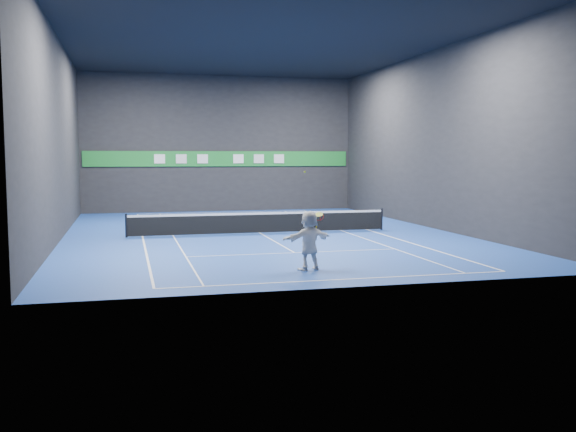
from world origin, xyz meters
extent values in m
plane|color=#1B3F99|center=(0.00, 0.00, 0.00)|extent=(26.00, 26.00, 0.00)
plane|color=black|center=(0.00, 0.00, 9.00)|extent=(26.00, 26.00, 0.00)
cube|color=black|center=(0.00, 13.00, 4.50)|extent=(18.00, 0.10, 9.00)
cube|color=black|center=(0.00, -13.00, 4.50)|extent=(18.00, 0.10, 9.00)
cube|color=black|center=(-9.00, 0.00, 4.50)|extent=(0.10, 26.00, 9.00)
cube|color=black|center=(9.00, 0.00, 4.50)|extent=(0.10, 26.00, 9.00)
cube|color=white|center=(0.00, -11.89, 0.00)|extent=(10.98, 0.08, 0.01)
cube|color=white|center=(0.00, 11.89, 0.00)|extent=(10.98, 0.08, 0.01)
cube|color=white|center=(-5.49, 0.00, 0.00)|extent=(0.08, 23.78, 0.01)
cube|color=white|center=(5.49, 0.00, 0.00)|extent=(0.08, 23.78, 0.01)
cube|color=white|center=(-4.11, 0.00, 0.00)|extent=(0.06, 23.78, 0.01)
cube|color=white|center=(4.11, 0.00, 0.00)|extent=(0.06, 23.78, 0.01)
cube|color=white|center=(0.00, -6.40, 0.00)|extent=(8.23, 0.06, 0.01)
cube|color=white|center=(0.00, 6.40, 0.00)|extent=(8.23, 0.06, 0.01)
cube|color=white|center=(0.00, 0.00, 0.00)|extent=(0.06, 12.80, 0.01)
imported|color=white|center=(-0.48, -10.06, 0.96)|extent=(1.87, 1.09, 1.92)
sphere|color=#CAF128|center=(-0.64, -10.07, 3.17)|extent=(0.06, 0.06, 0.06)
cylinder|color=black|center=(-6.20, 0.00, 0.54)|extent=(0.10, 0.10, 1.07)
cylinder|color=black|center=(6.20, 0.00, 0.54)|extent=(0.10, 0.10, 1.07)
cube|color=black|center=(0.00, 0.00, 0.47)|extent=(12.40, 0.03, 0.86)
cube|color=white|center=(0.00, 0.00, 0.95)|extent=(12.40, 0.04, 0.10)
cube|color=#1B802D|center=(0.00, 12.94, 3.50)|extent=(17.64, 0.06, 1.00)
cube|color=white|center=(-4.00, 12.88, 3.50)|extent=(0.70, 0.04, 0.60)
cube|color=silver|center=(-2.60, 12.88, 3.50)|extent=(0.70, 0.04, 0.60)
cube|color=white|center=(-1.20, 12.88, 3.50)|extent=(0.70, 0.04, 0.60)
cube|color=white|center=(1.20, 12.88, 3.50)|extent=(0.70, 0.04, 0.60)
cube|color=silver|center=(2.60, 12.88, 3.50)|extent=(0.70, 0.04, 0.60)
cube|color=silver|center=(4.00, 12.88, 3.50)|extent=(0.70, 0.04, 0.60)
torus|color=#B41613|center=(-0.14, -10.01, 1.71)|extent=(0.41, 0.30, 0.33)
cylinder|color=#D9ED53|center=(-0.15, -10.01, 1.79)|extent=(0.37, 0.34, 0.17)
cylinder|color=#B21713|center=(-0.09, -10.01, 1.65)|extent=(0.10, 0.13, 0.17)
cylinder|color=yellow|center=(-0.25, -10.03, 1.32)|extent=(0.06, 0.18, 0.25)
camera|label=1|loc=(-6.20, -29.76, 3.66)|focal=40.00mm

